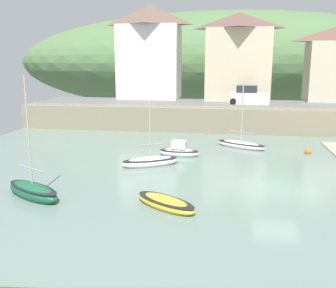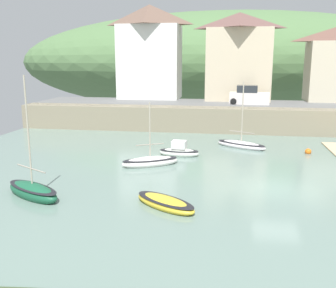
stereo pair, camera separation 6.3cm
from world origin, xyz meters
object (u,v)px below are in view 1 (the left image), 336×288
waterfront_building_left (149,52)px  sailboat_nearest_shore (241,145)px  sailboat_white_hull (150,162)px  parked_car_near_slipway (248,96)px  dinghy_open_wooden (179,151)px  mooring_buoy (308,152)px  rowboat_small_beached (33,191)px  waterfront_building_centre (238,56)px  sailboat_tall_mast (166,203)px

waterfront_building_left → sailboat_nearest_shore: bearing=-54.6°
waterfront_building_left → sailboat_white_hull: (4.47, -21.48, -7.65)m
parked_car_near_slipway → dinghy_open_wooden: bearing=-108.5°
dinghy_open_wooden → mooring_buoy: 9.84m
dinghy_open_wooden → parked_car_near_slipway: bearing=72.8°
dinghy_open_wooden → sailboat_nearest_shore: size_ratio=0.56×
waterfront_building_left → rowboat_small_beached: size_ratio=1.67×
waterfront_building_left → waterfront_building_centre: 10.38m
sailboat_tall_mast → parked_car_near_slipway: parked_car_near_slipway is taller
waterfront_building_centre → sailboat_nearest_shore: waterfront_building_centre is taller
rowboat_small_beached → sailboat_tall_mast: size_ratio=1.75×
rowboat_small_beached → parked_car_near_slipway: bearing=93.7°
dinghy_open_wooden → sailboat_nearest_shore: sailboat_nearest_shore is taller
waterfront_building_centre → parked_car_near_slipway: bearing=-75.5°
waterfront_building_left → sailboat_tall_mast: size_ratio=2.92×
waterfront_building_left → waterfront_building_centre: (10.36, -0.00, -0.55)m
parked_car_near_slipway → mooring_buoy: 12.83m
sailboat_white_hull → mooring_buoy: (11.15, 5.22, -0.11)m
rowboat_small_beached → parked_car_near_slipway: rowboat_small_beached is taller
dinghy_open_wooden → parked_car_near_slipway: (5.51, 13.91, 2.90)m
sailboat_white_hull → sailboat_tall_mast: bearing=-102.1°
sailboat_nearest_shore → sailboat_tall_mast: size_ratio=1.47×
dinghy_open_wooden → sailboat_tall_mast: bearing=-81.6°
sailboat_nearest_shore → waterfront_building_left: bearing=155.4°
waterfront_building_centre → sailboat_tall_mast: (-3.63, -28.77, -7.15)m
waterfront_building_centre → parked_car_near_slipway: (1.17, -4.50, -4.15)m
waterfront_building_left → dinghy_open_wooden: size_ratio=3.53×
dinghy_open_wooden → parked_car_near_slipway: size_ratio=0.73×
sailboat_white_hull → dinghy_open_wooden: (1.55, 3.07, 0.05)m
dinghy_open_wooden → sailboat_nearest_shore: bearing=41.3°
waterfront_building_centre → sailboat_nearest_shore: bearing=-88.9°
waterfront_building_left → sailboat_white_hull: size_ratio=2.44×
waterfront_building_centre → rowboat_small_beached: bearing=-110.5°
waterfront_building_left → rowboat_small_beached: 29.48m
waterfront_building_centre → sailboat_white_hull: waterfront_building_centre is taller
waterfront_building_centre → mooring_buoy: (5.25, -16.27, -7.21)m
dinghy_open_wooden → parked_car_near_slipway: 15.24m
waterfront_building_left → sailboat_white_hull: waterfront_building_left is taller
sailboat_nearest_shore → rowboat_small_beached: bearing=-99.0°
dinghy_open_wooden → sailboat_nearest_shore: 5.78m
rowboat_small_beached → sailboat_tall_mast: (7.03, -0.29, -0.12)m
waterfront_building_centre → dinghy_open_wooden: (-4.35, -18.41, -7.04)m
sailboat_white_hull → dinghy_open_wooden: sailboat_white_hull is taller
parked_car_near_slipway → mooring_buoy: bearing=-67.7°
sailboat_white_hull → sailboat_nearest_shore: (6.17, 6.54, -0.02)m
sailboat_tall_mast → parked_car_near_slipway: size_ratio=0.88×
dinghy_open_wooden → sailboat_nearest_shore: (4.62, 3.46, -0.07)m
waterfront_building_left → sailboat_white_hull: bearing=-78.3°
parked_car_near_slipway → mooring_buoy: parked_car_near_slipway is taller
dinghy_open_wooden → sailboat_white_hull: bearing=-112.3°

